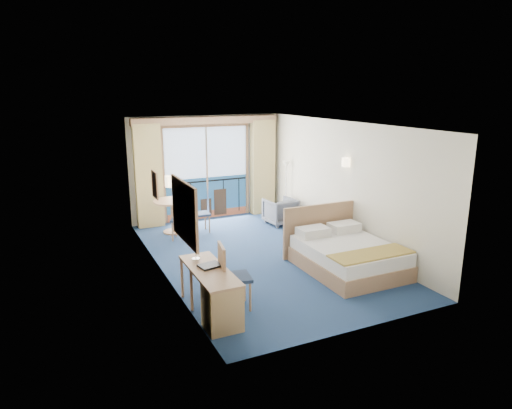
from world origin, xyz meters
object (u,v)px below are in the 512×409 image
Objects in this scene: armchair at (280,211)px; table_chair_b at (182,215)px; nightstand at (327,231)px; table_chair_a at (197,211)px; bed at (346,254)px; desk_chair at (230,273)px; floor_lamp at (286,175)px; round_table at (173,208)px; desk at (219,300)px.

table_chair_b is (-2.59, -0.06, 0.22)m from armchair.
nightstand is 3.09m from table_chair_a.
bed is at bearing -150.46° from table_chair_a.
armchair reaches higher than nightstand.
armchair is at bearing -94.29° from table_chair_a.
desk_chair is 1.13× the size of table_chair_a.
floor_lamp reaches higher than desk_chair.
nightstand is at bearing 95.06° from armchair.
bed is 2.06× the size of table_chair_b.
floor_lamp is 1.56× the size of table_chair_b.
bed reaches higher than armchair.
table_chair_b is at bearing -80.94° from round_table.
round_table reaches higher than armchair.
table_chair_a is (-2.13, 0.21, 0.20)m from armchair.
round_table is (0.55, 4.64, 0.20)m from desk.
table_chair_b reaches higher than nightstand.
round_table is (0.22, 4.22, 0.01)m from desk_chair.
table_chair_a is 0.95× the size of table_chair_b.
nightstand is at bearing -46.98° from desk_chair.
bed reaches higher than nightstand.
table_chair_a is at bearing 58.54° from table_chair_b.
floor_lamp is (0.36, 0.39, 0.83)m from armchair.
table_chair_b is at bearing -171.45° from floor_lamp.
armchair is at bearing 52.47° from desk.
desk is (-3.22, -4.19, 0.07)m from armchair.
armchair is at bearing -9.56° from round_table.
desk is (-3.52, -2.51, 0.15)m from nightstand.
armchair is 4.75m from desk_chair.
desk_chair is (0.33, 0.42, 0.20)m from desk.
desk_chair is at bearing 51.67° from desk.
armchair is at bearing 100.09° from nightstand.
bed reaches higher than desk.
floor_lamp is (0.07, 2.07, 0.91)m from nightstand.
desk_chair is at bearing 47.53° from armchair.
round_table is (-2.38, 3.66, 0.30)m from bed.
table_chair_b is at bearing 121.24° from table_chair_a.
nightstand is at bearing -126.58° from table_chair_a.
bed is 3.91m from table_chair_b.
bed is at bearing 79.84° from armchair.
desk_chair is 4.22m from round_table.
bed is 2.30× the size of round_table.
armchair is 0.74× the size of table_chair_b.
nightstand is at bearing -91.82° from floor_lamp.
nightstand is at bearing 69.05° from bed.
round_table is 0.90× the size of table_chair_b.
floor_lamp reaches higher than table_chair_a.
bed is 3.89m from table_chair_a.
desk is 4.53m from table_chair_a.
armchair is 0.47× the size of desk.
bed is 3.09m from desk.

